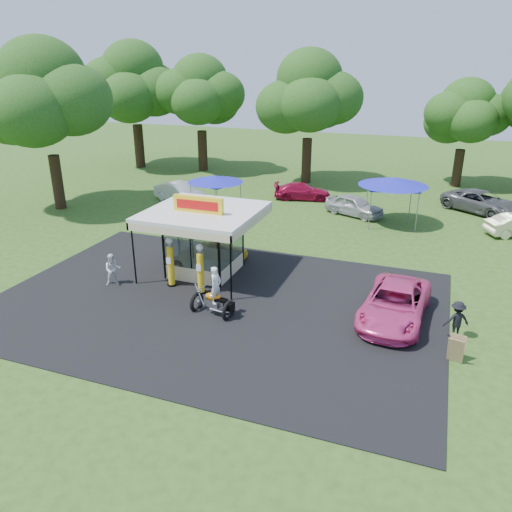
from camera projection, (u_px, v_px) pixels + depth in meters
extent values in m
plane|color=#2F4917|center=(197.00, 323.00, 21.02)|extent=(120.00, 120.00, 0.00)
cube|color=black|center=(216.00, 302.00, 22.76)|extent=(20.00, 14.00, 0.04)
cube|color=white|center=(206.00, 272.00, 26.02)|extent=(3.00, 3.00, 0.06)
cube|color=white|center=(203.00, 211.00, 24.82)|extent=(5.40, 5.40, 0.18)
cube|color=yellow|center=(198.00, 204.00, 24.21)|extent=(2.60, 0.25, 0.80)
cube|color=red|center=(197.00, 205.00, 24.10)|extent=(2.21, 0.02, 0.45)
cylinder|color=black|center=(134.00, 254.00, 24.05)|extent=(0.08, 0.08, 3.20)
cylinder|color=black|center=(231.00, 268.00, 22.39)|extent=(0.08, 0.08, 3.20)
cylinder|color=black|center=(172.00, 285.00, 24.43)|extent=(0.47, 0.47, 0.11)
cylinder|color=yellow|center=(171.00, 266.00, 24.06)|extent=(0.32, 0.32, 1.94)
cylinder|color=silver|center=(169.00, 245.00, 23.66)|extent=(0.22, 0.22, 0.22)
sphere|color=white|center=(169.00, 240.00, 23.58)|extent=(0.34, 0.34, 0.34)
cube|color=white|center=(168.00, 261.00, 23.77)|extent=(0.24, 0.02, 0.32)
cylinder|color=black|center=(201.00, 292.00, 23.66)|extent=(0.47, 0.47, 0.11)
cylinder|color=yellow|center=(201.00, 273.00, 23.29)|extent=(0.32, 0.32, 1.91)
cylinder|color=silver|center=(200.00, 252.00, 22.90)|extent=(0.21, 0.21, 0.21)
sphere|color=white|center=(200.00, 247.00, 22.82)|extent=(0.34, 0.34, 0.34)
cube|color=white|center=(199.00, 268.00, 23.01)|extent=(0.23, 0.02, 0.32)
torus|color=black|center=(197.00, 302.00, 21.99)|extent=(0.32, 0.94, 0.93)
torus|color=black|center=(228.00, 311.00, 21.23)|extent=(0.32, 0.94, 0.93)
cube|color=silver|center=(213.00, 303.00, 21.52)|extent=(0.65, 0.40, 0.33)
ellipsoid|color=orange|center=(213.00, 296.00, 21.41)|extent=(0.71, 0.40, 0.33)
cube|color=black|center=(221.00, 300.00, 21.25)|extent=(0.64, 0.38, 0.11)
cube|color=black|center=(229.00, 306.00, 21.13)|extent=(0.44, 0.43, 0.31)
cylinder|color=silver|center=(199.00, 295.00, 21.77)|extent=(0.49, 0.14, 0.98)
cylinder|color=silver|center=(202.00, 287.00, 21.55)|extent=(0.16, 0.66, 0.06)
sphere|color=silver|center=(199.00, 291.00, 21.72)|extent=(0.18, 0.18, 0.18)
imported|color=white|center=(216.00, 285.00, 21.12)|extent=(0.49, 0.66, 1.65)
torus|color=black|center=(177.00, 268.00, 25.63)|extent=(0.77, 0.48, 0.74)
torus|color=black|center=(176.00, 267.00, 25.80)|extent=(0.79, 0.57, 0.74)
cube|color=#593819|center=(456.00, 351.00, 18.04)|extent=(0.60, 0.36, 1.01)
cube|color=#593819|center=(456.00, 348.00, 18.25)|extent=(0.60, 0.36, 1.01)
imported|color=yellow|center=(223.00, 250.00, 27.77)|extent=(2.82, 1.13, 0.96)
imported|color=#E33D88|center=(395.00, 304.00, 21.00)|extent=(2.87, 5.56, 1.50)
imported|color=white|center=(113.00, 269.00, 24.31)|extent=(0.99, 0.96, 1.60)
imported|color=black|center=(457.00, 320.00, 19.65)|extent=(1.17, 0.96, 1.57)
imported|color=silver|center=(180.00, 193.00, 38.57)|extent=(4.83, 3.07, 1.50)
imported|color=maroon|center=(302.00, 191.00, 39.39)|extent=(4.73, 2.79, 1.29)
imported|color=#ABABB0|center=(354.00, 205.00, 35.29)|extent=(4.57, 3.23, 1.45)
imported|color=#505052|center=(481.00, 202.00, 35.93)|extent=(6.06, 5.28, 1.55)
cylinder|color=gray|center=(208.00, 193.00, 37.21)|extent=(0.05, 0.05, 2.17)
cylinder|color=gray|center=(239.00, 196.00, 36.39)|extent=(0.05, 0.05, 2.17)
cylinder|color=gray|center=(192.00, 201.00, 35.02)|extent=(0.05, 0.05, 2.17)
cylinder|color=gray|center=(225.00, 204.00, 34.20)|extent=(0.05, 0.05, 2.17)
cube|color=#1C20B9|center=(216.00, 183.00, 35.29)|extent=(2.71, 2.71, 0.11)
cone|color=#1C20B9|center=(215.00, 179.00, 35.19)|extent=(3.90, 3.90, 0.45)
cylinder|color=gray|center=(372.00, 198.00, 35.03)|extent=(0.06, 0.06, 2.52)
cylinder|color=gray|center=(415.00, 202.00, 34.07)|extent=(0.06, 0.06, 2.52)
cylinder|color=gray|center=(365.00, 209.00, 32.45)|extent=(0.06, 0.06, 2.52)
cylinder|color=gray|center=(412.00, 214.00, 31.49)|extent=(0.06, 0.06, 2.52)
cube|color=#1C20B9|center=(393.00, 186.00, 32.77)|extent=(3.15, 3.15, 0.13)
cone|color=#1C20B9|center=(393.00, 181.00, 32.65)|extent=(4.54, 4.54, 0.53)
cylinder|color=black|center=(139.00, 146.00, 50.78)|extent=(0.96, 0.96, 4.27)
ellipsoid|color=#193F12|center=(134.00, 89.00, 48.76)|extent=(10.09, 10.09, 8.65)
cylinder|color=black|center=(203.00, 151.00, 49.40)|extent=(0.92, 0.92, 3.87)
ellipsoid|color=#193F12|center=(201.00, 99.00, 47.60)|extent=(8.98, 8.98, 7.69)
cylinder|color=black|center=(306.00, 161.00, 44.32)|extent=(0.84, 0.84, 3.93)
ellipsoid|color=#193F12|center=(309.00, 101.00, 42.45)|extent=(9.42, 9.42, 8.08)
cylinder|color=black|center=(458.00, 168.00, 43.20)|extent=(0.80, 0.80, 3.19)
ellipsoid|color=#193F12|center=(465.00, 120.00, 41.71)|extent=(7.43, 7.43, 6.37)
cylinder|color=black|center=(57.00, 182.00, 36.53)|extent=(0.79, 0.79, 3.95)
ellipsoid|color=#193F12|center=(46.00, 106.00, 34.57)|extent=(10.14, 10.14, 8.69)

